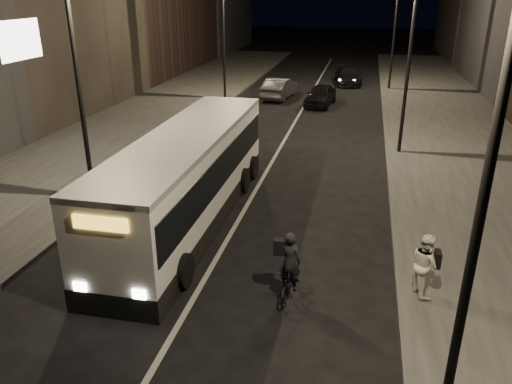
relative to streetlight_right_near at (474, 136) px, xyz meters
The scene contains 14 objects.
ground 8.55m from the streetlight_right_near, 143.12° to the left, with size 180.00×180.00×0.00m, color black.
sidewalk_right 19.02m from the streetlight_right_near, 80.02° to the left, with size 7.00×70.00×0.16m, color #32322F.
sidewalk_left 23.31m from the streetlight_right_near, 127.54° to the left, with size 7.00×70.00×0.16m, color #32322F.
streetlight_right_near is the anchor object (origin of this frame).
streetlight_right_mid 16.00m from the streetlight_right_near, 90.00° to the left, with size 1.20×0.44×8.12m.
streetlight_right_far 32.00m from the streetlight_right_near, 90.00° to the left, with size 1.20×0.44×8.12m.
streetlight_left_near 13.33m from the streetlight_right_near, 143.12° to the left, with size 1.20×0.44×8.12m.
streetlight_left_far 28.10m from the streetlight_right_near, 112.30° to the left, with size 1.20×0.44×8.12m.
city_bus 10.69m from the streetlight_right_near, 133.74° to the left, with size 2.65×11.22×3.01m.
cyclist_on_bicycle 6.58m from the streetlight_right_near, 130.84° to the left, with size 0.70×1.67×1.88m.
pedestrian_woman 6.00m from the streetlight_right_near, 86.24° to the left, with size 0.79×0.62×1.63m, color white.
car_near 26.51m from the streetlight_right_near, 99.54° to the left, with size 1.58×3.92×1.34m, color black.
car_mid 28.78m from the streetlight_right_near, 105.00° to the left, with size 1.52×4.37×1.44m, color #303032.
car_far 34.49m from the streetlight_right_near, 94.87° to the left, with size 1.86×4.58×1.33m, color black.
Camera 1 is at (3.78, -11.18, 7.28)m, focal length 35.00 mm.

